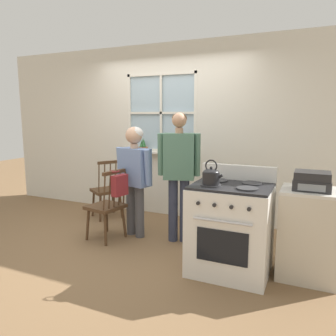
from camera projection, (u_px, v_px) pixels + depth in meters
The scene contains 12 objects.
ground_plane at pixel (127, 245), 4.11m from camera, with size 16.00×16.00×0.00m, color brown.
wall_back at pixel (172, 133), 5.15m from camera, with size 6.40×0.16×2.70m.
chair_by_window at pixel (107, 207), 4.25m from camera, with size 0.47×0.48×0.93m.
chair_near_wall at pixel (107, 191), 5.15m from camera, with size 0.57×0.57×0.93m.
person_elderly_left at pixel (135, 170), 4.29m from camera, with size 0.60×0.32×1.46m.
person_teen_center at pixel (179, 166), 4.09m from camera, with size 0.54×0.31×1.64m.
stove at pixel (230, 228), 3.34m from camera, with size 0.79×0.68×1.08m.
kettle at pixel (211, 176), 3.20m from camera, with size 0.21×0.17×0.25m.
potted_plant at pixel (143, 147), 5.30m from camera, with size 0.16×0.16×0.23m.
handbag at pixel (120, 185), 4.06m from camera, with size 0.21×0.23×0.31m.
side_counter at pixel (308, 234), 3.24m from camera, with size 0.55×0.50×0.90m.
stereo at pixel (312, 181), 3.14m from camera, with size 0.34×0.29×0.18m.
Camera 1 is at (2.08, -3.34, 1.62)m, focal length 35.00 mm.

